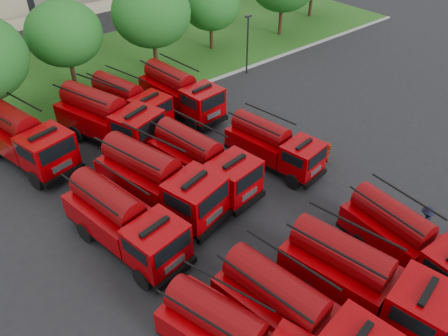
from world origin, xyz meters
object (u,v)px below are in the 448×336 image
at_px(fire_truck_5, 159,181).
at_px(fire_truck_6, 203,161).
at_px(firefighter_5, 325,162).
at_px(fire_truck_1, 297,317).
at_px(firefighter_4, 231,331).
at_px(fire_truck_2, 362,279).
at_px(fire_truck_10, 129,102).
at_px(fire_truck_3, 407,240).
at_px(firefighter_3, 420,234).
at_px(fire_truck_4, 124,221).
at_px(fire_truck_8, 24,137).
at_px(fire_truck_9, 108,119).
at_px(fire_truck_11, 180,92).
at_px(fire_truck_7, 273,145).

bearing_deg(fire_truck_5, fire_truck_6, -12.96).
distance_m(fire_truck_6, firefighter_5, 8.22).
bearing_deg(fire_truck_1, firefighter_5, 26.46).
xyz_separation_m(fire_truck_5, firefighter_4, (-2.08, -8.60, -1.80)).
relative_size(fire_truck_2, fire_truck_10, 1.07).
xyz_separation_m(fire_truck_3, firefighter_4, (-8.84, 2.37, -1.54)).
bearing_deg(fire_truck_6, firefighter_3, -67.08).
height_order(fire_truck_4, fire_truck_10, fire_truck_4).
bearing_deg(fire_truck_2, fire_truck_1, 161.94).
height_order(fire_truck_6, firefighter_3, fire_truck_6).
height_order(fire_truck_3, firefighter_5, fire_truck_3).
xyz_separation_m(fire_truck_8, fire_truck_9, (5.16, -1.33, 0.02)).
xyz_separation_m(fire_truck_2, fire_truck_8, (-7.28, 20.10, 0.11)).
xyz_separation_m(fire_truck_4, fire_truck_6, (6.01, 1.49, 0.00)).
distance_m(fire_truck_4, firefighter_4, 7.37).
bearing_deg(fire_truck_5, fire_truck_4, -167.02).
xyz_separation_m(fire_truck_9, firefighter_5, (9.40, -10.92, -1.82)).
xyz_separation_m(fire_truck_3, fire_truck_11, (0.24, 18.95, 0.14)).
relative_size(firefighter_4, firefighter_5, 1.13).
xyz_separation_m(fire_truck_6, fire_truck_8, (-7.19, 9.01, 0.13)).
bearing_deg(firefighter_5, fire_truck_11, -81.09).
distance_m(fire_truck_4, fire_truck_8, 10.56).
bearing_deg(fire_truck_3, firefighter_5, 68.68).
height_order(fire_truck_3, fire_truck_4, fire_truck_4).
xyz_separation_m(fire_truck_3, fire_truck_4, (-9.75, 9.50, 0.13)).
distance_m(fire_truck_9, firefighter_5, 14.52).
relative_size(fire_truck_2, fire_truck_6, 1.02).
height_order(fire_truck_8, firefighter_3, fire_truck_8).
bearing_deg(fire_truck_11, firefighter_5, -78.08).
bearing_deg(fire_truck_4, fire_truck_6, 4.74).
bearing_deg(fire_truck_8, fire_truck_7, -53.14).
bearing_deg(fire_truck_7, fire_truck_3, -103.03).
relative_size(fire_truck_6, fire_truck_8, 0.92).
xyz_separation_m(fire_truck_5, fire_truck_7, (7.58, -1.20, -0.32)).
bearing_deg(firefighter_3, fire_truck_1, -2.57).
distance_m(fire_truck_5, fire_truck_7, 7.68).
height_order(firefighter_3, firefighter_4, firefighter_3).
distance_m(fire_truck_6, fire_truck_7, 4.71).
distance_m(fire_truck_7, fire_truck_11, 9.20).
bearing_deg(fire_truck_3, firefighter_4, 168.81).
height_order(fire_truck_5, firefighter_3, fire_truck_5).
bearing_deg(firefighter_3, fire_truck_11, -85.43).
relative_size(fire_truck_2, fire_truck_5, 0.93).
distance_m(fire_truck_10, fire_truck_11, 3.84).
xyz_separation_m(fire_truck_2, fire_truck_9, (-2.12, 18.77, 0.13)).
bearing_deg(fire_truck_9, firefighter_4, -117.75).
xyz_separation_m(fire_truck_11, firefighter_4, (-9.08, -16.58, -1.68)).
xyz_separation_m(fire_truck_8, fire_truck_11, (11.16, -1.05, -0.12)).
bearing_deg(fire_truck_3, fire_truck_2, -174.51).
height_order(fire_truck_1, firefighter_3, fire_truck_1).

